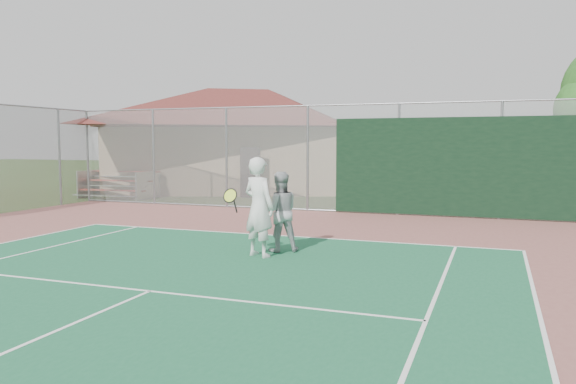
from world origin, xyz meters
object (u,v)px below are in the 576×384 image
object	(u,v)px
player_grey_back	(280,213)
bleachers	(118,184)
clubhouse	(247,130)
player_white_front	(259,208)

from	to	relation	value
player_grey_back	bleachers	bearing A→B (deg)	-69.65
clubhouse	player_white_front	bearing A→B (deg)	-85.23
player_white_front	player_grey_back	distance (m)	0.68
bleachers	player_grey_back	size ratio (longest dim) A/B	1.85
clubhouse	bleachers	size ratio (longest dim) A/B	5.01
bleachers	player_grey_back	distance (m)	13.54
clubhouse	bleachers	bearing A→B (deg)	-138.07
bleachers	player_grey_back	xyz separation A→B (m)	(10.51, -8.53, 0.24)
player_white_front	player_grey_back	world-z (taller)	player_white_front
clubhouse	player_grey_back	xyz separation A→B (m)	(7.39, -14.53, -2.05)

